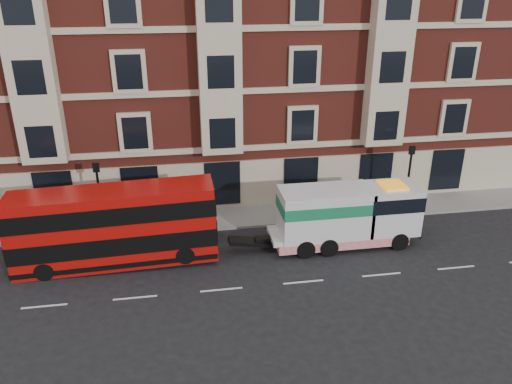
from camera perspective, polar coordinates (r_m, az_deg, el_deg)
The scene contains 7 objects.
ground at distance 24.11m, azimuth -3.98°, elevation -11.08°, with size 120.00×120.00×0.00m, color black.
sidewalk at distance 30.55m, azimuth -5.37°, elevation -3.06°, with size 90.00×3.00×0.15m, color slate.
victorian_terrace at distance 35.09m, azimuth -6.14°, elevation 17.42°, with size 45.00×12.00×20.40m.
lamp_post_west at distance 28.59m, azimuth -17.44°, elevation -0.28°, with size 0.35×0.15×4.35m.
lamp_post_east at distance 31.35m, azimuth 17.07°, elevation 1.86°, with size 0.35×0.15×4.35m.
double_decker_bus at distance 26.02m, azimuth -15.87°, elevation -3.72°, with size 10.10×2.32×4.09m.
tow_truck at distance 27.37m, azimuth 10.10°, elevation -2.64°, with size 8.08×2.39×3.37m.
Camera 1 is at (-1.60, -19.84, 13.61)m, focal length 35.00 mm.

